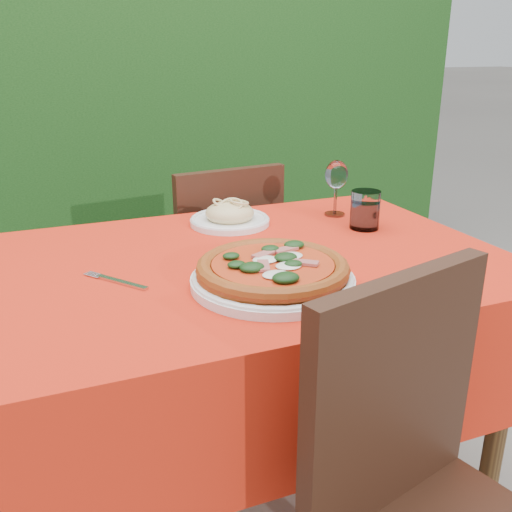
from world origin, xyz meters
name	(u,v)px	position (x,y,z in m)	size (l,w,h in m)	color
ground	(243,505)	(0.00, 0.00, 0.00)	(60.00, 60.00, 0.00)	slate
hedge	(123,117)	(0.00, 1.55, 0.92)	(3.20, 0.55, 1.78)	black
dining_table	(241,315)	(0.00, 0.00, 0.60)	(1.26, 0.86, 0.75)	#4D3419
chair_near	(432,503)	(0.11, -0.61, 0.51)	(0.49, 0.49, 0.88)	black
chair_far	(220,266)	(0.15, 0.61, 0.49)	(0.43, 0.43, 0.85)	black
pizza_plate	(273,272)	(0.01, -0.18, 0.78)	(0.35, 0.35, 0.07)	white
pasta_plate	(230,216)	(0.07, 0.27, 0.77)	(0.23, 0.23, 0.06)	white
water_glass	(365,212)	(0.40, 0.09, 0.80)	(0.08, 0.08, 0.11)	silver
wine_glass	(336,177)	(0.39, 0.24, 0.86)	(0.07, 0.07, 0.17)	silver
fork	(122,282)	(-0.29, -0.05, 0.75)	(0.02, 0.19, 0.00)	#BABBC2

